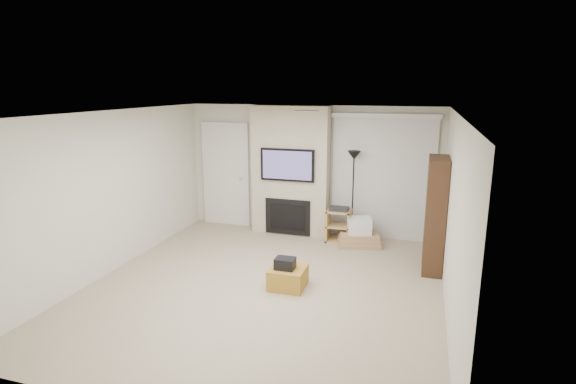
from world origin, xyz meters
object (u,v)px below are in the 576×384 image
(box_stack, at_px, (359,235))
(floor_lamp, at_px, (354,170))
(ottoman, at_px, (288,277))
(bookshelf, at_px, (435,215))
(av_stand, at_px, (339,223))

(box_stack, bearing_deg, floor_lamp, 120.43)
(ottoman, relative_size, box_stack, 0.57)
(ottoman, relative_size, floor_lamp, 0.30)
(floor_lamp, xyz_separation_m, box_stack, (0.19, -0.32, -1.14))
(box_stack, xyz_separation_m, bookshelf, (1.27, -0.78, 0.71))
(av_stand, height_order, box_stack, av_stand)
(av_stand, relative_size, bookshelf, 0.37)
(ottoman, bearing_deg, box_stack, 70.73)
(ottoman, height_order, box_stack, box_stack)
(box_stack, distance_m, bookshelf, 1.65)
(bookshelf, bearing_deg, ottoman, -146.73)
(ottoman, xyz_separation_m, av_stand, (0.33, 2.19, 0.20))
(ottoman, xyz_separation_m, box_stack, (0.73, 2.10, 0.04))
(bookshelf, bearing_deg, floor_lamp, 143.08)
(av_stand, xyz_separation_m, box_stack, (0.40, -0.10, -0.15))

